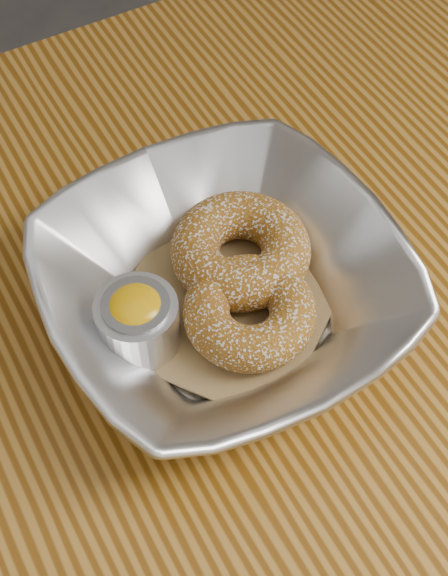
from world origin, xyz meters
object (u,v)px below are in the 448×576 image
table (206,443)px  ramekin (138,320)px  donut_back (241,250)px  serving_bowl (224,288)px  donut_front (249,312)px

table → ramekin: bearing=117.4°
donut_back → ramekin: (-0.09, -0.02, 0.01)m
table → serving_bowl: 0.14m
table → donut_back: bearing=45.4°
serving_bowl → donut_front: size_ratio=2.69×
serving_bowl → donut_front: 0.03m
serving_bowl → table: bearing=-132.6°
donut_back → ramekin: ramekin is taller
table → donut_front: (0.05, 0.02, 0.13)m
donut_front → ramekin: (-0.07, 0.03, 0.01)m
donut_back → donut_front: size_ratio=1.11×
table → ramekin: size_ratio=21.20×
donut_back → ramekin: 0.10m
table → donut_back: 0.16m
serving_bowl → donut_front: (0.01, -0.02, -0.00)m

